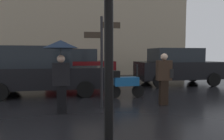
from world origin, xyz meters
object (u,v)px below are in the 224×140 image
at_px(pedestrian_with_bag, 164,76).
at_px(parked_scooter, 125,83).
at_px(parked_car_right, 177,66).
at_px(parked_car_distant, 44,71).
at_px(pedestrian_with_umbrella, 61,57).
at_px(street_signpost, 102,53).
at_px(parked_car_left, 80,65).

distance_m(pedestrian_with_bag, parked_scooter, 1.63).
height_order(parked_car_right, parked_car_distant, same).
relative_size(pedestrian_with_umbrella, parked_car_right, 0.45).
bearing_deg(parked_car_right, parked_scooter, -143.17).
relative_size(pedestrian_with_bag, street_signpost, 0.60).
xyz_separation_m(parked_car_left, street_signpost, (0.41, -6.72, 0.69)).
bearing_deg(pedestrian_with_bag, parked_car_left, -36.23).
bearing_deg(parked_car_distant, pedestrian_with_bag, -26.41).
bearing_deg(street_signpost, parked_scooter, 50.03).
xyz_separation_m(parked_scooter, street_signpost, (-1.04, -1.24, 1.11)).
bearing_deg(pedestrian_with_umbrella, parked_scooter, -175.59).
xyz_separation_m(parked_scooter, parked_car_distant, (-3.00, 1.17, 0.41)).
relative_size(parked_car_left, parked_car_right, 0.91).
relative_size(pedestrian_with_umbrella, parked_car_left, 0.49).
height_order(pedestrian_with_bag, parked_car_right, parked_car_right).
xyz_separation_m(parked_car_left, parked_car_distant, (-1.55, -4.31, -0.01)).
distance_m(pedestrian_with_umbrella, parked_scooter, 2.94).
height_order(parked_scooter, parked_car_left, parked_car_left).
xyz_separation_m(pedestrian_with_bag, parked_scooter, (-0.95, 1.27, -0.37)).
xyz_separation_m(parked_car_right, street_signpost, (-4.61, -4.06, 0.68)).
relative_size(parked_car_right, parked_car_distant, 0.97).
height_order(parked_car_right, street_signpost, street_signpost).
height_order(parked_scooter, street_signpost, street_signpost).
height_order(pedestrian_with_umbrella, parked_car_left, pedestrian_with_umbrella).
height_order(parked_car_left, parked_car_distant, parked_car_distant).
bearing_deg(parked_car_right, pedestrian_with_umbrella, -143.70).
relative_size(parked_car_left, street_signpost, 1.48).
height_order(pedestrian_with_umbrella, parked_car_right, pedestrian_with_umbrella).
height_order(parked_scooter, parked_car_right, parked_car_right).
xyz_separation_m(pedestrian_with_bag, parked_car_distant, (-3.95, 2.44, 0.03)).
relative_size(parked_car_distant, street_signpost, 1.67).
height_order(pedestrian_with_bag, parked_scooter, pedestrian_with_bag).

